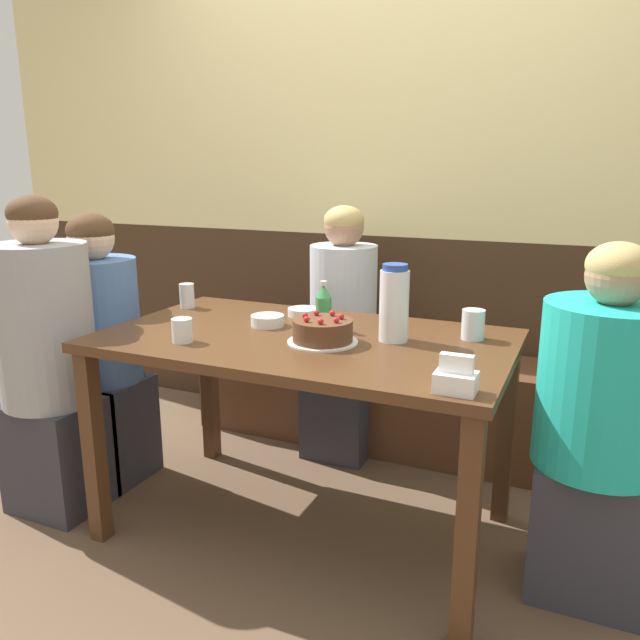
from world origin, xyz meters
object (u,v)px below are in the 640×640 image
soju_bottle (324,307)px  person_dark_striped (49,363)px  bench_seat (378,397)px  person_grey_tee (101,355)px  person_pale_blue_shirt (600,429)px  bowl_soup_white (267,321)px  glass_water_tall (182,330)px  birthday_cake (323,331)px  water_pitcher (394,304)px  glass_shot_small (473,325)px  napkin_holder (456,379)px  glass_tumbler_short (187,296)px  person_teal_shirt (343,342)px  bowl_rice_small (303,312)px

soju_bottle → person_dark_striped: 1.09m
bench_seat → person_grey_tee: size_ratio=1.58×
soju_bottle → person_dark_striped: (-1.00, -0.36, -0.24)m
person_pale_blue_shirt → person_grey_tee: 1.95m
bowl_soup_white → person_pale_blue_shirt: 1.18m
bench_seat → soju_bottle: (0.02, -0.72, 0.61)m
soju_bottle → glass_water_tall: (-0.37, -0.35, -0.04)m
birthday_cake → bowl_soup_white: birthday_cake is taller
water_pitcher → glass_water_tall: (-0.65, -0.31, -0.09)m
water_pitcher → person_dark_striped: bearing=-165.9°
birthday_cake → glass_shot_small: 0.52m
water_pitcher → glass_water_tall: bearing=-154.5°
water_pitcher → birthday_cake: bearing=-150.0°
bench_seat → napkin_holder: size_ratio=16.68×
soju_bottle → person_grey_tee: bearing=-175.2°
glass_tumbler_short → person_dark_striped: size_ratio=0.08×
bench_seat → glass_water_tall: bearing=-108.0°
bowl_soup_white → person_grey_tee: (-0.79, -0.04, -0.22)m
glass_shot_small → person_teal_shirt: person_teal_shirt is taller
glass_tumbler_short → person_teal_shirt: (0.52, 0.47, -0.27)m
glass_shot_small → bench_seat: bearing=131.0°
water_pitcher → person_teal_shirt: size_ratio=0.23×
bowl_soup_white → person_grey_tee: person_grey_tee is taller
bowl_rice_small → glass_tumbler_short: glass_tumbler_short is taller
birthday_cake → glass_water_tall: birthday_cake is taller
bench_seat → glass_tumbler_short: size_ratio=17.95×
water_pitcher → bowl_rice_small: 0.49m
water_pitcher → glass_shot_small: (0.25, 0.13, -0.08)m
soju_bottle → glass_shot_small: (0.52, 0.09, -0.03)m
person_pale_blue_shirt → person_dark_striped: (-1.95, -0.29, 0.04)m
soju_bottle → glass_water_tall: soju_bottle is taller
water_pitcher → bowl_rice_small: water_pitcher is taller
person_dark_striped → soju_bottle: bearing=19.9°
person_grey_tee → bowl_soup_white: bearing=3.2°
napkin_holder → person_teal_shirt: (-0.73, 1.02, -0.26)m
bowl_rice_small → person_grey_tee: 0.90m
bowl_rice_small → person_pale_blue_shirt: size_ratio=0.11×
person_grey_tee → person_pale_blue_shirt: bearing=0.4°
water_pitcher → napkin_holder: (0.30, -0.41, -0.09)m
birthday_cake → soju_bottle: soju_bottle is taller
person_pale_blue_shirt → napkin_holder: bearing=46.1°
napkin_holder → glass_water_tall: bearing=173.7°
bench_seat → water_pitcher: 1.05m
napkin_holder → person_grey_tee: size_ratio=0.09×
person_grey_tee → soju_bottle: bearing=4.8°
glass_tumbler_short → glass_shot_small: size_ratio=0.98×
glass_water_tall → person_grey_tee: bearing=157.0°
person_pale_blue_shirt → person_dark_striped: person_dark_striped is taller
soju_bottle → birthday_cake: bearing=-67.2°
water_pitcher → soju_bottle: (-0.28, 0.04, -0.05)m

